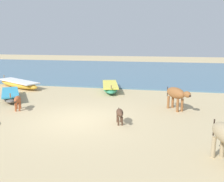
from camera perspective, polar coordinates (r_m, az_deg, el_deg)
name	(u,v)px	position (r m, az deg, el deg)	size (l,w,h in m)	color
ground	(79,120)	(9.93, -7.70, -6.65)	(80.00, 80.00, 0.00)	tan
sea_water	(132,70)	(25.77, 4.75, 4.85)	(60.00, 20.00, 0.08)	slate
fishing_boat_0	(18,84)	(17.55, -20.97, 1.58)	(4.18, 2.84, 0.67)	gold
fishing_boat_1	(110,87)	(15.33, -0.44, 0.95)	(1.76, 3.58, 0.64)	#338C66
fishing_boat_2	(10,95)	(14.27, -22.58, -0.85)	(2.53, 3.14, 0.61)	#5B5651
calf_near_dark	(120,113)	(9.24, 1.83, -5.25)	(0.43, 0.88, 0.58)	#4C3323
calf_far_rust	(17,100)	(11.83, -21.17, -2.01)	(0.61, 0.95, 0.65)	#9E4C28
cow_second_adult_brown	(176,94)	(11.38, 14.77, -0.69)	(1.17, 1.43, 1.03)	brown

